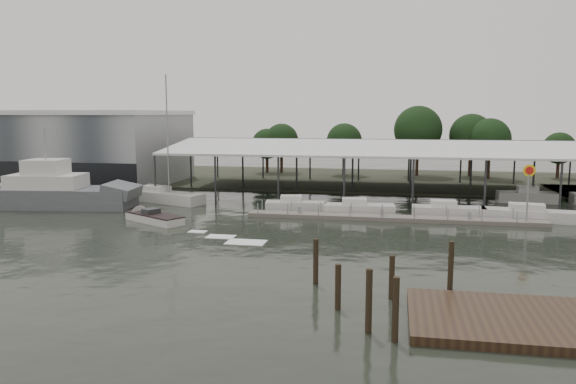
% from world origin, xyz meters
% --- Properties ---
extents(ground, '(200.00, 200.00, 0.00)m').
position_xyz_m(ground, '(0.00, 0.00, 0.00)').
color(ground, black).
rests_on(ground, ground).
extents(land_strip_far, '(140.00, 30.00, 0.30)m').
position_xyz_m(land_strip_far, '(0.00, 42.00, 0.10)').
color(land_strip_far, '#3B4030').
rests_on(land_strip_far, ground).
extents(land_strip_west, '(20.00, 40.00, 0.30)m').
position_xyz_m(land_strip_west, '(-40.00, 30.00, 0.10)').
color(land_strip_west, '#3B4030').
rests_on(land_strip_west, ground).
extents(storage_warehouse, '(24.50, 20.50, 10.50)m').
position_xyz_m(storage_warehouse, '(-28.00, 29.94, 5.29)').
color(storage_warehouse, '#959A9F').
rests_on(storage_warehouse, ground).
extents(covered_boat_shed, '(58.24, 24.00, 6.96)m').
position_xyz_m(covered_boat_shed, '(17.00, 28.00, 6.13)').
color(covered_boat_shed, white).
rests_on(covered_boat_shed, ground).
extents(trawler_dock, '(3.00, 18.00, 0.50)m').
position_xyz_m(trawler_dock, '(-30.00, 14.00, 0.25)').
color(trawler_dock, slate).
rests_on(trawler_dock, ground).
extents(floating_dock, '(28.00, 2.00, 1.40)m').
position_xyz_m(floating_dock, '(15.00, 10.00, 0.20)').
color(floating_dock, slate).
rests_on(floating_dock, ground).
extents(shell_fuel_sign, '(1.10, 0.18, 5.55)m').
position_xyz_m(shell_fuel_sign, '(27.00, 9.99, 3.93)').
color(shell_fuel_sign, gray).
rests_on(shell_fuel_sign, ground).
extents(grey_trawler, '(17.57, 7.37, 8.84)m').
position_xyz_m(grey_trawler, '(-20.79, 10.82, 1.58)').
color(grey_trawler, slate).
rests_on(grey_trawler, ground).
extents(white_sailboat, '(10.01, 5.97, 14.59)m').
position_xyz_m(white_sailboat, '(-10.72, 16.23, 0.66)').
color(white_sailboat, silver).
rests_on(white_sailboat, ground).
extents(speedboat_underway, '(16.50, 10.50, 2.00)m').
position_xyz_m(speedboat_underway, '(-7.37, 5.03, 0.39)').
color(speedboat_underway, silver).
rests_on(speedboat_underway, ground).
extents(moored_cruiser_0, '(6.49, 3.05, 1.70)m').
position_xyz_m(moored_cruiser_0, '(5.02, 13.09, 0.61)').
color(moored_cruiser_0, silver).
rests_on(moored_cruiser_0, ground).
extents(moored_cruiser_1, '(7.19, 2.85, 1.70)m').
position_xyz_m(moored_cruiser_1, '(11.60, 12.46, 0.61)').
color(moored_cruiser_1, silver).
rests_on(moored_cruiser_1, ground).
extents(moored_cruiser_2, '(6.99, 2.24, 1.70)m').
position_xyz_m(moored_cruiser_2, '(20.30, 12.74, 0.61)').
color(moored_cruiser_2, silver).
rests_on(moored_cruiser_2, ground).
extents(moored_cruiser_3, '(9.27, 3.44, 1.70)m').
position_xyz_m(moored_cruiser_3, '(27.86, 12.15, 0.61)').
color(moored_cruiser_3, silver).
rests_on(moored_cruiser_3, ground).
extents(mooring_pilings, '(8.11, 8.59, 3.65)m').
position_xyz_m(mooring_pilings, '(14.41, -14.83, 1.08)').
color(mooring_pilings, '#2D2516').
rests_on(mooring_pilings, ground).
extents(horizon_tree_line, '(67.40, 9.28, 11.31)m').
position_xyz_m(horizon_tree_line, '(23.08, 47.67, 6.18)').
color(horizon_tree_line, '#312016').
rests_on(horizon_tree_line, ground).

